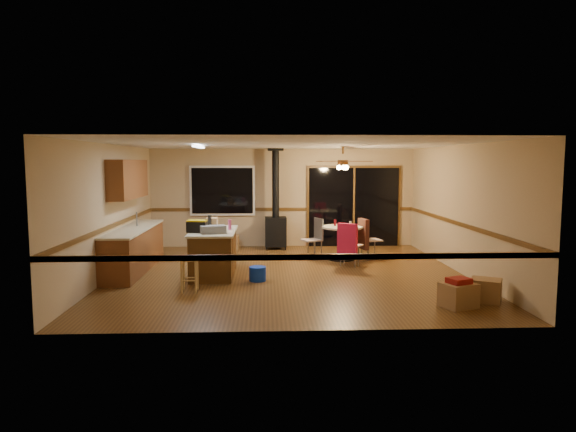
{
  "coord_description": "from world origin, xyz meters",
  "views": [
    {
      "loc": [
        -0.45,
        -10.16,
        2.25
      ],
      "look_at": [
        0.0,
        0.3,
        1.15
      ],
      "focal_mm": 32.0,
      "sensor_mm": 36.0,
      "label": 1
    }
  ],
  "objects": [
    {
      "name": "wall_left",
      "position": [
        -3.5,
        0.0,
        1.3
      ],
      "size": [
        0.0,
        7.0,
        7.0
      ],
      "primitive_type": "plane",
      "rotation": [
        1.57,
        0.0,
        1.57
      ],
      "color": "tan",
      "rests_on": "ground"
    },
    {
      "name": "ceiling",
      "position": [
        0.0,
        0.0,
        2.6
      ],
      "size": [
        7.0,
        7.0,
        0.0
      ],
      "primitive_type": "plane",
      "rotation": [
        3.14,
        0.0,
        0.0
      ],
      "color": "silver",
      "rests_on": "ground"
    },
    {
      "name": "glass_cream",
      "position": [
        1.48,
        1.44,
        0.84
      ],
      "size": [
        0.06,
        0.06,
        0.12
      ],
      "primitive_type": "cylinder",
      "rotation": [
        0.0,
        0.0,
        -0.1
      ],
      "color": "beige",
      "rests_on": "dining_table"
    },
    {
      "name": "kitchen_island",
      "position": [
        -1.5,
        0.0,
        0.45
      ],
      "size": [
        0.88,
        1.68,
        0.9
      ],
      "color": "#4E3013",
      "rests_on": "ground"
    },
    {
      "name": "upper_cabinets",
      "position": [
        -3.33,
        0.7,
        1.9
      ],
      "size": [
        0.35,
        2.0,
        0.8
      ],
      "primitive_type": "cube",
      "color": "brown",
      "rests_on": "ground"
    },
    {
      "name": "bar_stool",
      "position": [
        -1.79,
        -1.32,
        0.3
      ],
      "size": [
        0.42,
        0.42,
        0.6
      ],
      "primitive_type": "cylinder",
      "rotation": [
        0.0,
        0.0,
        0.36
      ],
      "color": "tan",
      "rests_on": "floor"
    },
    {
      "name": "floor",
      "position": [
        0.0,
        0.0,
        0.0
      ],
      "size": [
        7.0,
        7.0,
        0.0
      ],
      "primitive_type": "plane",
      "color": "brown",
      "rests_on": "ground"
    },
    {
      "name": "wall_back",
      "position": [
        0.0,
        3.5,
        1.3
      ],
      "size": [
        7.0,
        0.0,
        7.0
      ],
      "primitive_type": "plane",
      "rotation": [
        1.57,
        0.0,
        0.0
      ],
      "color": "tan",
      "rests_on": "ground"
    },
    {
      "name": "dining_table",
      "position": [
        1.3,
        1.49,
        0.53
      ],
      "size": [
        0.94,
        0.94,
        0.78
      ],
      "color": "black",
      "rests_on": "ground"
    },
    {
      "name": "wall_right",
      "position": [
        3.5,
        0.0,
        1.3
      ],
      "size": [
        0.0,
        7.0,
        7.0
      ],
      "primitive_type": "plane",
      "rotation": [
        1.57,
        0.0,
        -1.57
      ],
      "color": "tan",
      "rests_on": "ground"
    },
    {
      "name": "bottle_white",
      "position": [
        -1.48,
        0.38,
        0.99
      ],
      "size": [
        0.07,
        0.07,
        0.17
      ],
      "primitive_type": "cylinder",
      "rotation": [
        0.0,
        0.0,
        0.34
      ],
      "color": "white",
      "rests_on": "kitchen_island"
    },
    {
      "name": "ceiling_fan",
      "position": [
        1.3,
        1.49,
        2.21
      ],
      "size": [
        0.24,
        0.24,
        0.55
      ],
      "color": "brown",
      "rests_on": "ceiling"
    },
    {
      "name": "lower_cabinets",
      "position": [
        -3.2,
        0.5,
        0.43
      ],
      "size": [
        0.6,
        3.0,
        0.86
      ],
      "primitive_type": "cube",
      "color": "brown",
      "rests_on": "ground"
    },
    {
      "name": "countertop",
      "position": [
        -3.2,
        0.5,
        0.88
      ],
      "size": [
        0.64,
        3.04,
        0.04
      ],
      "primitive_type": "cube",
      "color": "beige",
      "rests_on": "lower_cabinets"
    },
    {
      "name": "box_corner_b",
      "position": [
        3.1,
        -2.18,
        0.19
      ],
      "size": [
        0.59,
        0.57,
        0.37
      ],
      "primitive_type": "cube",
      "rotation": [
        0.0,
        0.0,
        -0.5
      ],
      "color": "olive",
      "rests_on": "floor"
    },
    {
      "name": "chair_right",
      "position": [
        1.82,
        1.5,
        0.6
      ],
      "size": [
        0.54,
        0.51,
        0.7
      ],
      "color": "tan",
      "rests_on": "ground"
    },
    {
      "name": "glass_red",
      "position": [
        1.15,
        1.59,
        0.86
      ],
      "size": [
        0.07,
        0.07,
        0.15
      ],
      "primitive_type": "cylinder",
      "rotation": [
        0.0,
        0.0,
        -0.21
      ],
      "color": "#590C14",
      "rests_on": "dining_table"
    },
    {
      "name": "toolbox_black",
      "position": [
        -1.79,
        -0.27,
        1.0
      ],
      "size": [
        0.4,
        0.25,
        0.21
      ],
      "primitive_type": "cube",
      "rotation": [
        0.0,
        0.0,
        -0.15
      ],
      "color": "black",
      "rests_on": "kitchen_island"
    },
    {
      "name": "chair_rail",
      "position": [
        0.0,
        0.0,
        1.0
      ],
      "size": [
        7.0,
        7.0,
        0.08
      ],
      "primitive_type": null,
      "color": "#583816",
      "rests_on": "ground"
    },
    {
      "name": "box_under_window",
      "position": [
        -1.4,
        3.05,
        0.18
      ],
      "size": [
        0.48,
        0.4,
        0.37
      ],
      "primitive_type": "cube",
      "rotation": [
        0.0,
        0.0,
        -0.06
      ],
      "color": "olive",
      "rests_on": "floor"
    },
    {
      "name": "toolbox_grey",
      "position": [
        -1.46,
        -0.41,
        0.97
      ],
      "size": [
        0.53,
        0.38,
        0.15
      ],
      "primitive_type": "cube",
      "rotation": [
        0.0,
        0.0,
        0.27
      ],
      "color": "slate",
      "rests_on": "kitchen_island"
    },
    {
      "name": "box_small_red",
      "position": [
        2.54,
        -2.47,
        0.42
      ],
      "size": [
        0.4,
        0.37,
        0.09
      ],
      "primitive_type": "cube",
      "rotation": [
        0.0,
        0.0,
        0.4
      ],
      "color": "maroon",
      "rests_on": "box_corner_a"
    },
    {
      "name": "sliding_door",
      "position": [
        1.9,
        3.45,
        1.05
      ],
      "size": [
        2.52,
        0.1,
        2.1
      ],
      "primitive_type": "cube",
      "color": "black",
      "rests_on": "ground"
    },
    {
      "name": "box_on_island",
      "position": [
        -1.57,
        0.48,
        1.0
      ],
      "size": [
        0.22,
        0.3,
        0.2
      ],
      "primitive_type": "cube",
      "rotation": [
        0.0,
        0.0,
        -0.01
      ],
      "color": "olive",
      "rests_on": "kitchen_island"
    },
    {
      "name": "chair_near",
      "position": [
        1.3,
        0.64,
        0.6
      ],
      "size": [
        0.61,
        0.62,
        0.7
      ],
      "color": "tan",
      "rests_on": "ground"
    },
    {
      "name": "fluorescent_strip",
      "position": [
        -1.8,
        0.3,
        2.56
      ],
      "size": [
        0.1,
        1.2,
        0.04
      ],
      "primitive_type": "cube",
      "color": "white",
      "rests_on": "ceiling"
    },
    {
      "name": "window",
      "position": [
        -1.6,
        3.45,
        1.5
      ],
      "size": [
        1.72,
        0.1,
        1.32
      ],
      "primitive_type": "cube",
      "color": "black",
      "rests_on": "ground"
    },
    {
      "name": "wall_front",
      "position": [
        0.0,
        -3.5,
        1.3
      ],
      "size": [
        7.0,
        0.0,
        7.0
      ],
      "primitive_type": "plane",
      "rotation": [
        -1.57,
        0.0,
        0.0
      ],
      "color": "tan",
      "rests_on": "ground"
    },
    {
      "name": "toolbox_yellow_lid",
      "position": [
        -1.79,
        -0.27,
        1.12
      ],
      "size": [
        0.39,
        0.24,
        0.03
      ],
      "primitive_type": "cube",
      "rotation": [
        0.0,
        0.0,
        -0.15
      ],
      "color": "gold",
      "rests_on": "toolbox_black"
    },
    {
      "name": "bottle_pink",
      "position": [
        -1.18,
        0.07,
        1.0
      ],
      "size": [
        0.08,
        0.08,
        0.21
      ],
      "primitive_type": "cylinder",
      "rotation": [
        0.0,
        0.0,
        -0.34
      ],
      "color": "#D84C8C",
      "rests_on": "kitchen_island"
    },
    {
      "name": "box_corner_a",
      "position": [
        2.54,
        -2.47,
        0.19
      ],
      "size": [
        0.62,
        0.57,
        0.38
      ],
      "primitive_type": "cube",
      "rotation": [
        0.0,
        0.0,
        0.4
      ],
      "color": "olive",
      "rests_on": "floor"
    },
    {
      "name": "chair_left",
      "position": [
        0.7,
        1.63,
        0.59
      ],
      "size": [
        0.53,
        0.53,
        0.51
      ],
      "color": "tan",
      "rests_on": "ground"
    },
    {
      "name": "bottle_dark",
      "position": [
        -1.6,
        0.24,
        1.04
      ],
      "size": [
        0.09,
        0.09,
        0.28
      ],
      "primitive_type": "cylinder",
      "rotation": [
        0.0,
        0.0,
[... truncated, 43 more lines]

